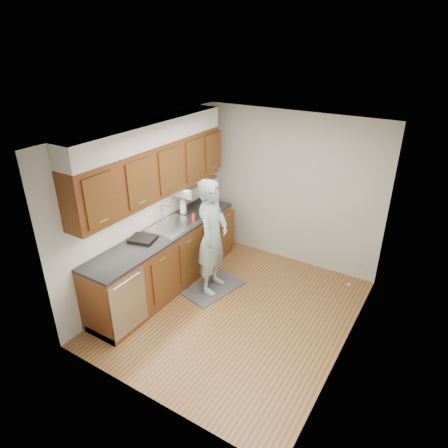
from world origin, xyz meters
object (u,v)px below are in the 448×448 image
at_px(soap_bottle_b, 202,211).
at_px(person, 212,230).
at_px(dish_rack, 143,239).
at_px(soda_can, 194,217).
at_px(soap_bottle_a, 183,205).

bearing_deg(soap_bottle_b, person, -41.92).
bearing_deg(dish_rack, soda_can, 62.80).
distance_m(person, dish_rack, 0.98).
bearing_deg(soda_can, dish_rack, -102.64).
height_order(soap_bottle_b, dish_rack, soap_bottle_b).
xyz_separation_m(soap_bottle_a, soap_bottle_b, (0.33, 0.05, -0.06)).
xyz_separation_m(soap_bottle_b, soda_can, (-0.04, -0.17, -0.04)).
relative_size(soap_bottle_a, soap_bottle_b, 1.62).
xyz_separation_m(person, soap_bottle_b, (-0.45, 0.40, 0.03)).
relative_size(soap_bottle_b, soda_can, 1.67).
bearing_deg(soap_bottle_a, person, -24.11).
distance_m(soap_bottle_a, soap_bottle_b, 0.34).
height_order(person, soap_bottle_a, person).
bearing_deg(soap_bottle_a, dish_rack, -85.37).
relative_size(soda_can, dish_rack, 0.32).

